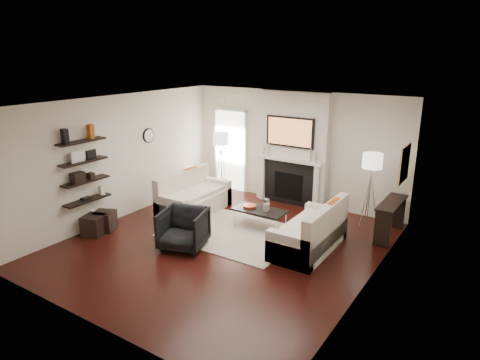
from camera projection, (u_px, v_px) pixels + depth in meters
The scene contains 71 objects.
room_envelope at pixel (222, 177), 7.83m from camera, with size 6.00×6.00×6.00m.
chimney_breast at pixel (292, 149), 10.14m from camera, with size 1.80×0.25×2.70m, color silver.
fireplace_surround at pixel (289, 184), 10.27m from camera, with size 1.30×0.02×1.04m, color black.
firebox at pixel (288, 186), 10.28m from camera, with size 0.75×0.02×0.65m, color black.
mantel_pilaster_l at pixel (262, 178), 10.61m from camera, with size 0.12×0.08×1.10m, color white.
mantel_pilaster_r at pixel (316, 188), 9.86m from camera, with size 0.12×0.08×1.10m, color white.
mantel_shelf at pixel (289, 160), 10.05m from camera, with size 1.70×0.18×0.07m, color white.
tv_body at pixel (290, 132), 9.88m from camera, with size 1.20×0.06×0.70m, color black.
tv_screen at pixel (289, 132), 9.86m from camera, with size 1.10×0.01×0.62m, color #BF723F.
candlestick_l_tall at pixel (269, 149), 10.30m from camera, with size 0.04×0.04×0.30m, color silver.
candlestick_l_short at pixel (264, 150), 10.37m from camera, with size 0.04×0.04×0.24m, color silver.
candlestick_r_tall at pixel (311, 155), 9.72m from camera, with size 0.04×0.04×0.30m, color silver.
candlestick_r_short at pixel (316, 157), 9.66m from camera, with size 0.04×0.04×0.24m, color silver.
hallway_panel at pixel (231, 151), 11.28m from camera, with size 0.90×0.02×2.10m, color white.
door_trim_l at pixel (216, 149), 11.51m from camera, with size 0.06×0.06×2.16m, color white.
door_trim_r at pixel (246, 153), 11.01m from camera, with size 0.06×0.06×2.16m, color white.
door_trim_top at pixel (230, 110), 10.95m from camera, with size 1.02×0.06×0.06m, color white.
rug at pixel (233, 232), 8.76m from camera, with size 2.60×2.00×0.01m, color #BBAE99.
loveseat_left_base at pixel (195, 203), 9.83m from camera, with size 0.85×1.80×0.42m, color silver.
loveseat_left_back at pixel (183, 188), 9.92m from camera, with size 0.18×1.80×0.80m, color silver.
loveseat_left_arm_n at pixel (171, 210), 9.16m from camera, with size 0.85×0.18×0.60m, color silver.
loveseat_left_arm_s at pixel (215, 191), 10.45m from camera, with size 0.85×0.18×0.60m, color silver.
loveseat_left_cushion at pixel (196, 193), 9.73m from camera, with size 0.63×1.44×0.10m, color silver.
pillow_left_orange at pixel (191, 177), 10.10m from camera, with size 0.10×0.42×0.42m, color #A54D14.
pillow_left_charcoal at pixel (174, 183), 9.62m from camera, with size 0.10×0.40×0.40m, color black.
loveseat_right_base at pixel (308, 239), 7.99m from camera, with size 0.85×1.80×0.42m, color silver.
loveseat_right_back at pixel (326, 227), 7.72m from camera, with size 0.18×1.80×0.80m, color silver.
loveseat_right_arm_n at pixel (289, 250), 7.31m from camera, with size 0.85×0.18×0.60m, color silver.
loveseat_right_arm_s at pixel (325, 220), 8.61m from camera, with size 0.85×0.18×0.60m, color silver.
loveseat_right_cushion at pixel (307, 225), 7.94m from camera, with size 0.63×1.44×0.10m, color silver.
pillow_right_orange at pixel (333, 211), 7.90m from camera, with size 0.10×0.42×0.42m, color #A54D14.
pillow_right_charcoal at pixel (320, 222), 7.43m from camera, with size 0.10×0.40×0.40m, color black.
coffee_table at pixel (260, 210), 8.87m from camera, with size 1.10×0.55×0.04m, color black.
coffee_leg_nw at pixel (234, 218), 9.02m from camera, with size 0.02×0.02×0.38m, color silver.
coffee_leg_ne at pixel (276, 228), 8.50m from camera, with size 0.02×0.02×0.38m, color silver.
coffee_leg_sw at pixel (245, 212), 9.37m from camera, with size 0.02×0.02×0.38m, color silver.
coffee_leg_se at pixel (286, 221), 8.85m from camera, with size 0.02×0.02×0.38m, color silver.
hurricane_glass at pixel (266, 204), 8.75m from camera, with size 0.14×0.14×0.24m, color white.
hurricane_candle at pixel (266, 207), 8.77m from camera, with size 0.11×0.11×0.16m, color white.
copper_bowl at pixel (250, 206), 8.99m from camera, with size 0.28×0.28×0.05m, color red.
armchair at pixel (183, 227), 8.00m from camera, with size 0.80×0.75×0.83m, color black.
lamp_left_post at pixel (221, 171), 11.06m from camera, with size 0.02×0.02×1.20m, color silver.
lamp_left_shade at pixel (221, 139), 10.81m from camera, with size 0.40×0.40×0.30m, color white.
lamp_left_leg_a at pixel (225, 171), 11.00m from camera, with size 0.02×0.02×1.25m, color silver.
lamp_left_leg_b at pixel (222, 170), 11.16m from camera, with size 0.02×0.02×1.25m, color silver.
lamp_left_leg_c at pixel (217, 171), 11.01m from camera, with size 0.02×0.02×1.25m, color silver.
lamp_right_post at pixel (369, 201), 8.86m from camera, with size 0.02×0.02×1.20m, color silver.
lamp_right_shade at pixel (373, 161), 8.62m from camera, with size 0.40×0.40×0.30m, color white.
lamp_right_leg_a at pixel (374, 202), 8.80m from camera, with size 0.02×0.02×1.25m, color silver.
lamp_right_leg_b at pixel (368, 199), 8.97m from camera, with size 0.02×0.02×1.25m, color silver.
lamp_right_leg_c at pixel (365, 201), 8.82m from camera, with size 0.02×0.02×1.25m, color silver.
console_top at pixel (392, 203), 8.35m from camera, with size 0.35×1.20×0.04m, color black.
console_leg_n at pixel (382, 230), 8.02m from camera, with size 0.30×0.04×0.71m, color black.
console_leg_s at pixel (397, 212), 8.90m from camera, with size 0.30×0.04×0.71m, color black.
wall_art at pixel (404, 164), 7.99m from camera, with size 0.03×0.70×0.70m, color tan.
shelf_bottom at pixel (88, 200), 8.59m from camera, with size 0.25×1.00×0.04m, color black.
shelf_lower at pixel (86, 181), 8.48m from camera, with size 0.25×1.00×0.04m, color black.
shelf_upper at pixel (83, 161), 8.36m from camera, with size 0.25×1.00×0.04m, color black.
shelf_top at pixel (81, 141), 8.25m from camera, with size 0.25×1.00×0.04m, color black.
decor_magfile_a at pixel (65, 136), 7.93m from camera, with size 0.12×0.10×0.28m, color black.
decor_magfile_b at pixel (90, 132), 8.39m from camera, with size 0.12×0.10×0.28m, color #A54D14.
decor_frame_a at pixel (78, 156), 8.23m from camera, with size 0.04×0.30×0.22m, color white.
decor_frame_b at pixel (91, 154), 8.49m from camera, with size 0.04×0.22×0.18m, color black.
decor_wine_rack at pixel (78, 177), 8.31m from camera, with size 0.18×0.25×0.20m, color black.
decor_box_small at pixel (91, 176), 8.56m from camera, with size 0.15×0.12×0.12m, color black.
decor_books at pixel (86, 198), 8.56m from camera, with size 0.14×0.20×0.05m, color black.
decor_box_tall at pixel (102, 190), 8.85m from camera, with size 0.10×0.10×0.18m, color white.
clock_rim at pixel (148, 135), 9.88m from camera, with size 0.34×0.34×0.04m, color black.
clock_face at pixel (149, 136), 9.87m from camera, with size 0.29×0.29×0.01m, color white.
ottoman_near at pixel (104, 221), 8.85m from camera, with size 0.40×0.40×0.40m, color black.
ottoman_far at pixel (94, 225), 8.64m from camera, with size 0.40×0.40×0.40m, color black.
Camera 1 is at (4.39, -6.11, 3.57)m, focal length 32.00 mm.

